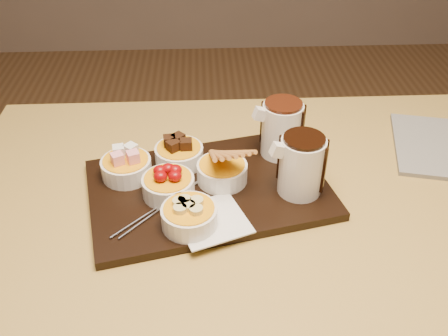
{
  "coord_description": "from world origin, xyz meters",
  "views": [
    {
      "loc": [
        -0.1,
        -0.75,
        1.38
      ],
      "look_at": [
        -0.06,
        0.02,
        0.81
      ],
      "focal_mm": 40.0,
      "sensor_mm": 36.0,
      "label": 1
    }
  ],
  "objects_px": {
    "bowl_strawberries": "(168,186)",
    "pitcher_dark_chocolate": "(301,166)",
    "serving_board": "(209,189)",
    "pitcher_milk_chocolate": "(282,130)",
    "dining_table": "(254,235)"
  },
  "relations": [
    {
      "from": "bowl_strawberries",
      "to": "pitcher_dark_chocolate",
      "type": "bearing_deg",
      "value": 0.07
    },
    {
      "from": "bowl_strawberries",
      "to": "serving_board",
      "type": "bearing_deg",
      "value": 16.3
    },
    {
      "from": "pitcher_dark_chocolate",
      "to": "pitcher_milk_chocolate",
      "type": "relative_size",
      "value": 1.0
    },
    {
      "from": "pitcher_dark_chocolate",
      "to": "pitcher_milk_chocolate",
      "type": "height_order",
      "value": "same"
    },
    {
      "from": "pitcher_dark_chocolate",
      "to": "serving_board",
      "type": "bearing_deg",
      "value": 160.02
    },
    {
      "from": "serving_board",
      "to": "pitcher_milk_chocolate",
      "type": "relative_size",
      "value": 3.98
    },
    {
      "from": "pitcher_dark_chocolate",
      "to": "pitcher_milk_chocolate",
      "type": "distance_m",
      "value": 0.13
    },
    {
      "from": "pitcher_dark_chocolate",
      "to": "pitcher_milk_chocolate",
      "type": "bearing_deg",
      "value": 85.6
    },
    {
      "from": "dining_table",
      "to": "bowl_strawberries",
      "type": "bearing_deg",
      "value": -179.58
    },
    {
      "from": "bowl_strawberries",
      "to": "pitcher_milk_chocolate",
      "type": "xyz_separation_m",
      "value": [
        0.23,
        0.13,
        0.04
      ]
    },
    {
      "from": "bowl_strawberries",
      "to": "pitcher_dark_chocolate",
      "type": "distance_m",
      "value": 0.25
    },
    {
      "from": "pitcher_dark_chocolate",
      "to": "pitcher_milk_chocolate",
      "type": "xyz_separation_m",
      "value": [
        -0.02,
        0.13,
        0.0
      ]
    },
    {
      "from": "dining_table",
      "to": "pitcher_dark_chocolate",
      "type": "distance_m",
      "value": 0.19
    },
    {
      "from": "dining_table",
      "to": "pitcher_milk_chocolate",
      "type": "height_order",
      "value": "pitcher_milk_chocolate"
    },
    {
      "from": "bowl_strawberries",
      "to": "pitcher_dark_chocolate",
      "type": "height_order",
      "value": "pitcher_dark_chocolate"
    }
  ]
}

